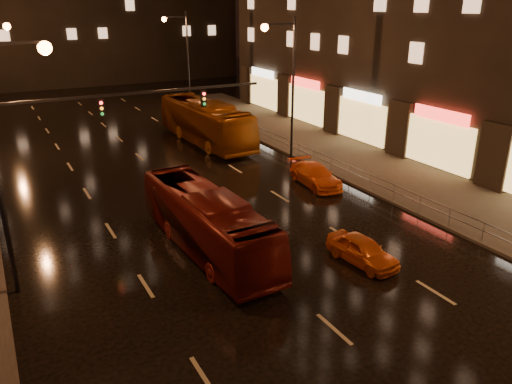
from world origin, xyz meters
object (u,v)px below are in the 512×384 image
bus_red (207,221)px  taxi_far (316,175)px  bus_curb (206,122)px  taxi_near (362,250)px

bus_red → taxi_far: size_ratio=2.32×
bus_curb → taxi_far: bus_curb is taller
bus_curb → taxi_near: 22.17m
taxi_far → bus_curb: bearing=103.9°
bus_curb → taxi_near: bearing=-97.7°
bus_red → bus_curb: 19.17m
taxi_near → taxi_far: size_ratio=0.80×
taxi_far → bus_red: bearing=-147.8°
bus_red → bus_curb: bus_curb is taller
bus_curb → taxi_near: size_ratio=3.45×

